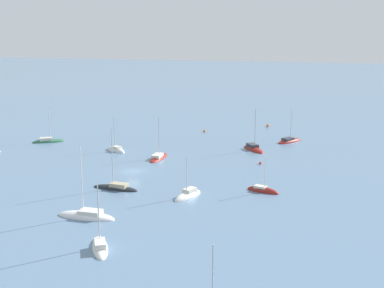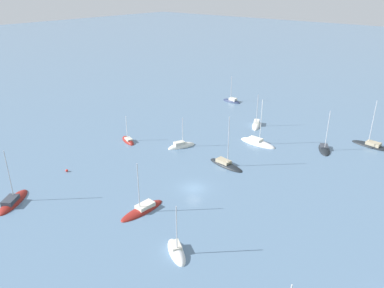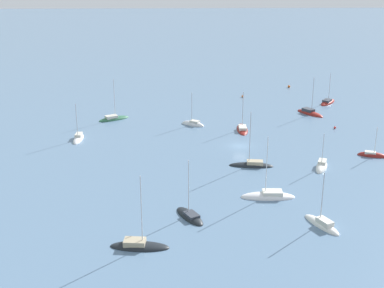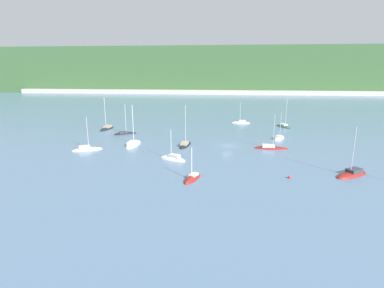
{
  "view_description": "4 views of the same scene",
  "coord_description": "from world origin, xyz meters",
  "px_view_note": "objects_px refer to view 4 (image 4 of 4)",
  "views": [
    {
      "loc": [
        -92.87,
        -33.98,
        27.73
      ],
      "look_at": [
        14.64,
        -8.11,
        2.57
      ],
      "focal_mm": 50.0,
      "sensor_mm": 36.0,
      "label": 1
    },
    {
      "loc": [
        44.82,
        37.37,
        34.2
      ],
      "look_at": [
        -10.48,
        -9.25,
        2.6
      ],
      "focal_mm": 35.0,
      "sensor_mm": 36.0,
      "label": 2
    },
    {
      "loc": [
        -104.15,
        13.15,
        37.71
      ],
      "look_at": [
        -2.26,
        10.06,
        1.37
      ],
      "focal_mm": 50.0,
      "sensor_mm": 36.0,
      "label": 3
    },
    {
      "loc": [
        -1.38,
        -76.66,
        19.57
      ],
      "look_at": [
        -8.95,
        -4.36,
        1.33
      ],
      "focal_mm": 28.0,
      "sensor_mm": 36.0,
      "label": 4
    }
  ],
  "objects_px": {
    "sailboat_4": "(271,148)",
    "sailboat_0": "(185,145)",
    "sailboat_1": "(107,129)",
    "mooring_buoy_0": "(289,177)",
    "sailboat_5": "(192,179)",
    "sailboat_7": "(173,159)",
    "sailboat_3": "(125,134)",
    "sailboat_13": "(133,145)",
    "sailboat_9": "(352,175)",
    "sailboat_10": "(279,139)",
    "sailboat_6": "(284,127)",
    "sailboat_2": "(241,123)",
    "sailboat_12": "(87,150)"
  },
  "relations": [
    {
      "from": "sailboat_7",
      "to": "sailboat_12",
      "type": "height_order",
      "value": "sailboat_12"
    },
    {
      "from": "sailboat_4",
      "to": "sailboat_9",
      "type": "height_order",
      "value": "sailboat_9"
    },
    {
      "from": "sailboat_6",
      "to": "sailboat_12",
      "type": "bearing_deg",
      "value": -86.04
    },
    {
      "from": "sailboat_4",
      "to": "sailboat_13",
      "type": "distance_m",
      "value": 35.74
    },
    {
      "from": "sailboat_7",
      "to": "sailboat_12",
      "type": "bearing_deg",
      "value": 8.16
    },
    {
      "from": "sailboat_2",
      "to": "sailboat_13",
      "type": "bearing_deg",
      "value": 52.44
    },
    {
      "from": "sailboat_0",
      "to": "sailboat_12",
      "type": "height_order",
      "value": "sailboat_0"
    },
    {
      "from": "sailboat_2",
      "to": "sailboat_9",
      "type": "height_order",
      "value": "sailboat_9"
    },
    {
      "from": "sailboat_3",
      "to": "sailboat_5",
      "type": "xyz_separation_m",
      "value": [
        24.81,
        -36.76,
        -0.02
      ]
    },
    {
      "from": "mooring_buoy_0",
      "to": "sailboat_2",
      "type": "bearing_deg",
      "value": 95.72
    },
    {
      "from": "sailboat_0",
      "to": "mooring_buoy_0",
      "type": "distance_m",
      "value": 31.37
    },
    {
      "from": "sailboat_3",
      "to": "sailboat_13",
      "type": "xyz_separation_m",
      "value": [
        6.57,
        -13.06,
        0.02
      ]
    },
    {
      "from": "sailboat_6",
      "to": "sailboat_12",
      "type": "relative_size",
      "value": 1.17
    },
    {
      "from": "sailboat_2",
      "to": "mooring_buoy_0",
      "type": "relative_size",
      "value": 16.46
    },
    {
      "from": "sailboat_5",
      "to": "sailboat_12",
      "type": "bearing_deg",
      "value": -101.94
    },
    {
      "from": "sailboat_9",
      "to": "sailboat_10",
      "type": "xyz_separation_m",
      "value": [
        -8.36,
        29.52,
        -0.04
      ]
    },
    {
      "from": "sailboat_7",
      "to": "mooring_buoy_0",
      "type": "relative_size",
      "value": 14.69
    },
    {
      "from": "sailboat_12",
      "to": "sailboat_13",
      "type": "relative_size",
      "value": 0.79
    },
    {
      "from": "sailboat_5",
      "to": "sailboat_10",
      "type": "relative_size",
      "value": 0.8
    },
    {
      "from": "sailboat_4",
      "to": "sailboat_0",
      "type": "bearing_deg",
      "value": -179.66
    },
    {
      "from": "sailboat_1",
      "to": "mooring_buoy_0",
      "type": "relative_size",
      "value": 21.14
    },
    {
      "from": "sailboat_0",
      "to": "sailboat_2",
      "type": "xyz_separation_m",
      "value": [
        16.45,
        35.26,
        -0.01
      ]
    },
    {
      "from": "sailboat_5",
      "to": "sailboat_7",
      "type": "height_order",
      "value": "sailboat_7"
    },
    {
      "from": "sailboat_3",
      "to": "sailboat_13",
      "type": "relative_size",
      "value": 0.86
    },
    {
      "from": "sailboat_0",
      "to": "sailboat_7",
      "type": "bearing_deg",
      "value": -178.41
    },
    {
      "from": "sailboat_1",
      "to": "sailboat_6",
      "type": "relative_size",
      "value": 1.06
    },
    {
      "from": "sailboat_10",
      "to": "sailboat_5",
      "type": "bearing_deg",
      "value": -179.99
    },
    {
      "from": "sailboat_9",
      "to": "sailboat_3",
      "type": "bearing_deg",
      "value": -64.32
    },
    {
      "from": "sailboat_1",
      "to": "sailboat_5",
      "type": "xyz_separation_m",
      "value": [
        33.44,
        -43.93,
        -0.07
      ]
    },
    {
      "from": "sailboat_9",
      "to": "mooring_buoy_0",
      "type": "bearing_deg",
      "value": -21.14
    },
    {
      "from": "sailboat_10",
      "to": "sailboat_12",
      "type": "relative_size",
      "value": 0.96
    },
    {
      "from": "sailboat_1",
      "to": "sailboat_6",
      "type": "xyz_separation_m",
      "value": [
        59.95,
        9.91,
        -0.02
      ]
    },
    {
      "from": "sailboat_1",
      "to": "sailboat_4",
      "type": "relative_size",
      "value": 1.2
    },
    {
      "from": "sailboat_3",
      "to": "sailboat_7",
      "type": "relative_size",
      "value": 1.26
    },
    {
      "from": "sailboat_3",
      "to": "sailboat_7",
      "type": "distance_m",
      "value": 31.66
    },
    {
      "from": "sailboat_2",
      "to": "sailboat_6",
      "type": "xyz_separation_m",
      "value": [
        14.53,
        -6.0,
        -0.01
      ]
    },
    {
      "from": "sailboat_6",
      "to": "sailboat_9",
      "type": "bearing_deg",
      "value": -25.8
    },
    {
      "from": "sailboat_2",
      "to": "sailboat_13",
      "type": "distance_m",
      "value": 47.1
    },
    {
      "from": "sailboat_4",
      "to": "sailboat_12",
      "type": "distance_m",
      "value": 46.05
    },
    {
      "from": "sailboat_3",
      "to": "mooring_buoy_0",
      "type": "bearing_deg",
      "value": -67.14
    },
    {
      "from": "sailboat_4",
      "to": "sailboat_13",
      "type": "relative_size",
      "value": 0.82
    },
    {
      "from": "sailboat_9",
      "to": "mooring_buoy_0",
      "type": "distance_m",
      "value": 12.46
    },
    {
      "from": "sailboat_5",
      "to": "sailboat_13",
      "type": "bearing_deg",
      "value": -122.63
    },
    {
      "from": "sailboat_4",
      "to": "sailboat_6",
      "type": "bearing_deg",
      "value": 75.96
    },
    {
      "from": "sailboat_13",
      "to": "sailboat_4",
      "type": "bearing_deg",
      "value": -87.8
    },
    {
      "from": "sailboat_1",
      "to": "sailboat_12",
      "type": "distance_m",
      "value": 27.06
    },
    {
      "from": "sailboat_5",
      "to": "sailboat_9",
      "type": "relative_size",
      "value": 0.68
    },
    {
      "from": "sailboat_2",
      "to": "sailboat_12",
      "type": "bearing_deg",
      "value": 48.97
    },
    {
      "from": "sailboat_5",
      "to": "sailboat_7",
      "type": "relative_size",
      "value": 0.89
    },
    {
      "from": "sailboat_10",
      "to": "mooring_buoy_0",
      "type": "xyz_separation_m",
      "value": [
        -3.76,
        -32.38,
        0.18
      ]
    }
  ]
}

